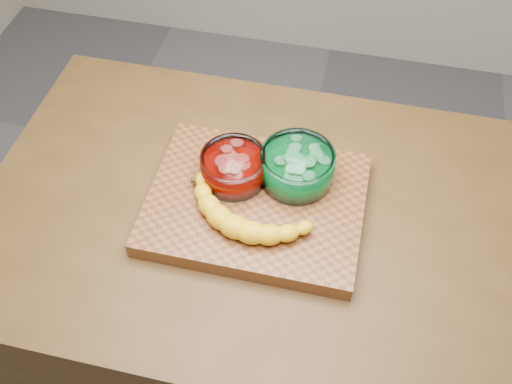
# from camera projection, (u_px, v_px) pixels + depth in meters

# --- Properties ---
(ground) EXTENTS (3.50, 3.50, 0.00)m
(ground) POSITION_uv_depth(u_px,v_px,m) (256.00, 367.00, 1.93)
(ground) COLOR slate
(ground) RESTS_ON ground
(counter) EXTENTS (1.20, 0.80, 0.90)m
(counter) POSITION_uv_depth(u_px,v_px,m) (256.00, 306.00, 1.58)
(counter) COLOR #4E3317
(counter) RESTS_ON ground
(cutting_board) EXTENTS (0.45, 0.35, 0.04)m
(cutting_board) POSITION_uv_depth(u_px,v_px,m) (256.00, 204.00, 1.21)
(cutting_board) COLOR brown
(cutting_board) RESTS_ON counter
(bowl_red) EXTENTS (0.14, 0.14, 0.07)m
(bowl_red) POSITION_uv_depth(u_px,v_px,m) (234.00, 167.00, 1.20)
(bowl_red) COLOR white
(bowl_red) RESTS_ON cutting_board
(bowl_green) EXTENTS (0.16, 0.16, 0.07)m
(bowl_green) POSITION_uv_depth(u_px,v_px,m) (297.00, 167.00, 1.20)
(bowl_green) COLOR white
(bowl_green) RESTS_ON cutting_board
(banana) EXTENTS (0.30, 0.18, 0.04)m
(banana) POSITION_uv_depth(u_px,v_px,m) (249.00, 209.00, 1.15)
(banana) COLOR yellow
(banana) RESTS_ON cutting_board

